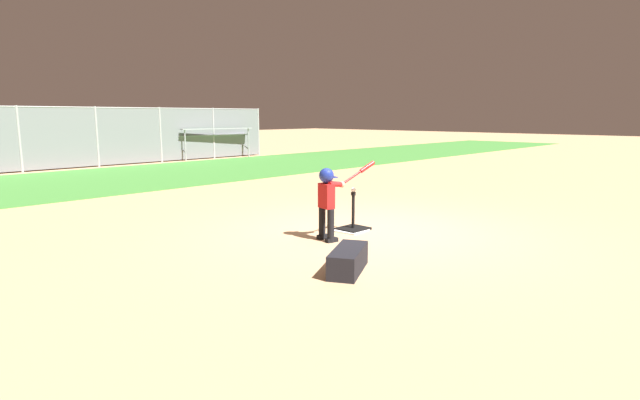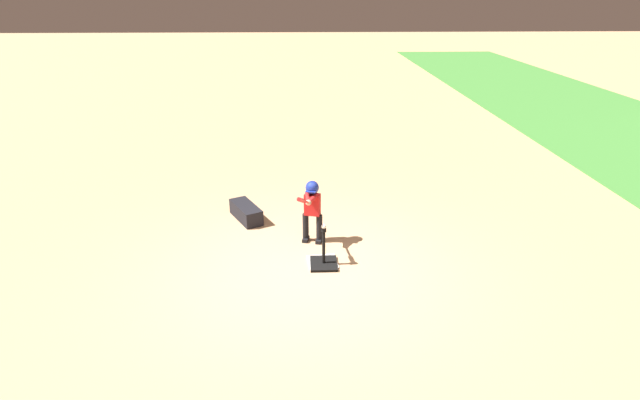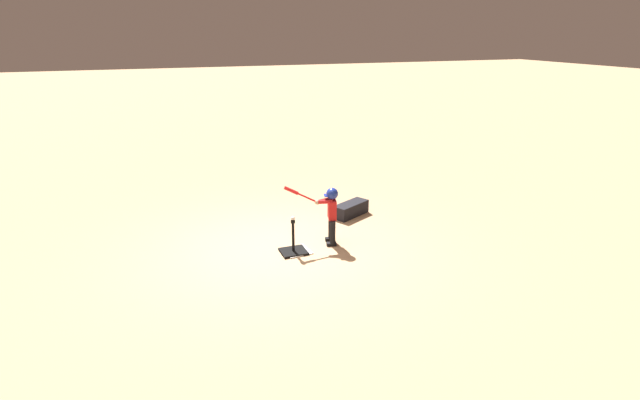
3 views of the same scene
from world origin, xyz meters
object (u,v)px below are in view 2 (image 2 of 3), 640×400
Objects in this scene: batting_tee at (324,260)px; batter_child at (312,205)px; baseball at (324,226)px; equipment_bag at (246,212)px.

batting_tee is 0.97m from batter_child.
equipment_bag is at bearing -141.71° from baseball.
batting_tee is at bearing 180.00° from baseball.
equipment_bag is (-1.70, -1.34, 0.06)m from batting_tee.
batter_child is (-0.75, -0.16, 0.60)m from batting_tee.
baseball is 0.09× the size of equipment_bag.
baseball is 2.22m from equipment_bag.
batter_child reaches higher than baseball.
batting_tee is 2.16m from equipment_bag.
equipment_bag is at bearing -128.68° from batter_child.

